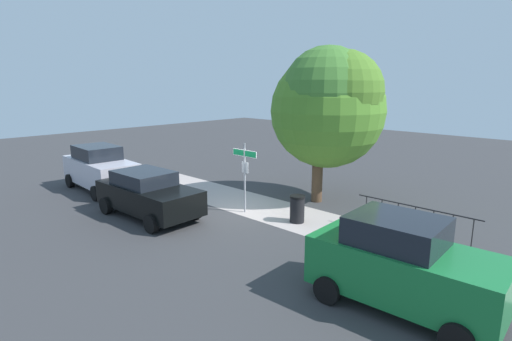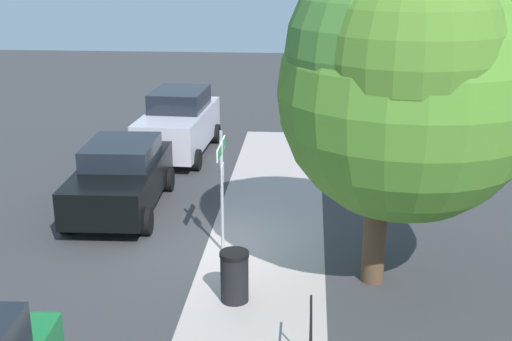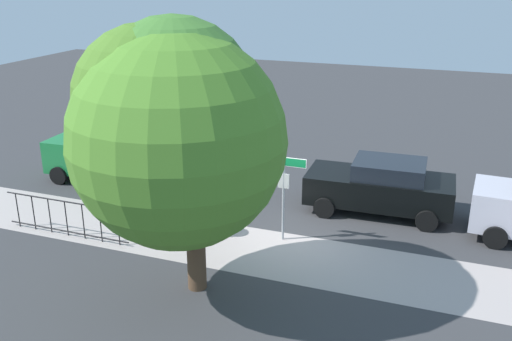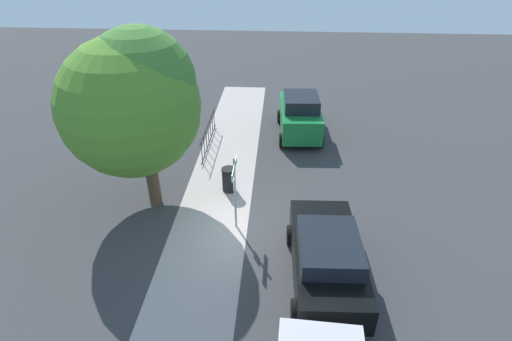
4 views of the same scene
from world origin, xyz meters
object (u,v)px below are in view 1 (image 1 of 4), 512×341
street_sign (245,166)px  car_green (403,265)px  car_silver (100,168)px  trash_bin (297,209)px  car_black (148,194)px  shade_tree (331,106)px

street_sign → car_green: bearing=-17.8°
street_sign → car_silver: (-7.19, -2.32, -0.79)m
street_sign → trash_bin: size_ratio=2.75×
car_black → trash_bin: (4.41, 3.34, -0.38)m
street_sign → car_black: 3.74m
street_sign → car_black: street_sign is taller
car_black → car_green: car_green is taller
car_silver → car_black: (4.94, -0.52, -0.15)m
car_silver → car_green: car_green is taller
car_silver → shade_tree: bearing=36.7°
street_sign → trash_bin: street_sign is taller
trash_bin → car_green: bearing=-28.9°
car_silver → car_black: car_silver is taller
trash_bin → shade_tree: bearing=103.6°
car_silver → car_green: size_ratio=1.12×
car_silver → trash_bin: bearing=19.7°
car_black → street_sign: bearing=49.7°
street_sign → car_green: size_ratio=0.65×
car_black → trash_bin: bearing=35.2°
shade_tree → car_green: shade_tree is taller
car_black → shade_tree: bearing=57.6°
street_sign → car_green: (7.32, -2.35, -0.79)m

